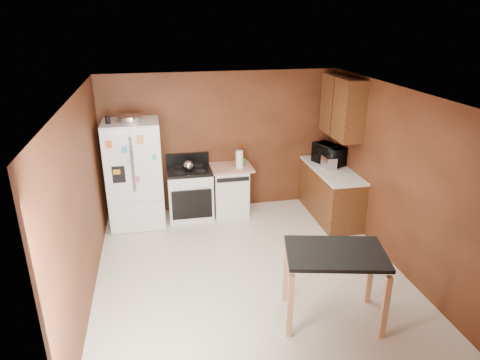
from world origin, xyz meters
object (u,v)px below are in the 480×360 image
object	(u,v)px
gas_range	(190,192)
pen_cup	(108,120)
toaster	(329,162)
dishwasher	(230,189)
kettle	(188,166)
refrigerator	(135,174)
paper_towel	(239,159)
microwave	(329,155)
roasting_pan	(130,118)
island	(335,263)
green_canister	(242,162)

from	to	relation	value
gas_range	pen_cup	bearing A→B (deg)	-172.88
toaster	dishwasher	size ratio (longest dim) A/B	0.32
kettle	refrigerator	world-z (taller)	refrigerator
kettle	refrigerator	size ratio (longest dim) A/B	0.10
refrigerator	pen_cup	bearing A→B (deg)	-163.93
kettle	toaster	world-z (taller)	toaster
kettle	paper_towel	world-z (taller)	paper_towel
pen_cup	microwave	world-z (taller)	pen_cup
toaster	kettle	bearing A→B (deg)	170.05
roasting_pan	island	size ratio (longest dim) A/B	0.30
pen_cup	microwave	size ratio (longest dim) A/B	0.20
paper_towel	gas_range	bearing A→B (deg)	176.12
microwave	kettle	bearing A→B (deg)	63.12
toaster	microwave	world-z (taller)	microwave
roasting_pan	toaster	bearing A→B (deg)	-6.62
gas_range	dishwasher	xyz separation A→B (m)	(0.72, 0.02, -0.01)
paper_towel	dishwasher	bearing A→B (deg)	152.01
kettle	dishwasher	xyz separation A→B (m)	(0.73, 0.09, -0.54)
toaster	microwave	xyz separation A→B (m)	(0.10, 0.24, 0.05)
roasting_pan	toaster	size ratio (longest dim) A/B	1.29
microwave	island	xyz separation A→B (m)	(-1.10, -2.89, -0.30)
kettle	microwave	size ratio (longest dim) A/B	0.31
toaster	roasting_pan	bearing A→B (deg)	172.31
pen_cup	kettle	xyz separation A→B (m)	(1.22, 0.09, -0.87)
green_canister	refrigerator	distance (m)	1.87
pen_cup	dishwasher	xyz separation A→B (m)	(1.96, 0.18, -1.41)
toaster	dishwasher	xyz separation A→B (m)	(-1.66, 0.46, -0.55)
roasting_pan	paper_towel	world-z (taller)	roasting_pan
toaster	island	size ratio (longest dim) A/B	0.23
toaster	pen_cup	bearing A→B (deg)	174.47
paper_towel	microwave	distance (m)	1.60
kettle	gas_range	xyz separation A→B (m)	(0.01, 0.06, -0.53)
microwave	dishwasher	xyz separation A→B (m)	(-1.76, 0.22, -0.61)
green_canister	microwave	xyz separation A→B (m)	(1.52, -0.24, 0.11)
paper_towel	gas_range	distance (m)	1.05
roasting_pan	gas_range	xyz separation A→B (m)	(0.91, 0.05, -1.38)
roasting_pan	toaster	world-z (taller)	roasting_pan
kettle	microwave	xyz separation A→B (m)	(2.49, -0.13, 0.07)
roasting_pan	dishwasher	xyz separation A→B (m)	(1.63, 0.08, -1.39)
kettle	refrigerator	bearing A→B (deg)	179.86
pen_cup	gas_range	bearing A→B (deg)	7.12
microwave	pen_cup	bearing A→B (deg)	65.53
microwave	refrigerator	bearing A→B (deg)	63.89
kettle	island	size ratio (longest dim) A/B	0.14
paper_towel	refrigerator	bearing A→B (deg)	-179.97
microwave	refrigerator	world-z (taller)	refrigerator
island	refrigerator	bearing A→B (deg)	127.10
refrigerator	roasting_pan	bearing A→B (deg)	52.43
paper_towel	toaster	world-z (taller)	paper_towel
pen_cup	roasting_pan	bearing A→B (deg)	16.78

